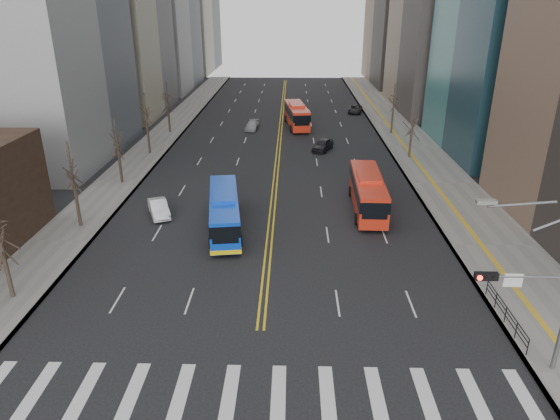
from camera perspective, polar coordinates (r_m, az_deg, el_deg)
ground at (r=25.76m, az=-2.98°, el=-20.18°), size 220.00×220.00×0.00m
sidewalk_right at (r=68.02m, az=14.88°, el=7.03°), size 7.00×130.00×0.15m
sidewalk_left at (r=68.63m, az=-14.16°, el=7.23°), size 5.00×130.00×0.15m
crosswalk at (r=25.76m, az=-2.98°, el=-20.17°), size 26.70×4.00×0.01m
centerline at (r=75.90m, az=0.06°, el=9.30°), size 0.55×100.00×0.01m
signal_mast at (r=27.18m, az=27.80°, el=-7.97°), size 5.37×0.37×9.39m
pedestrian_railing at (r=32.45m, az=24.41°, el=-10.57°), size 0.06×6.06×1.02m
street_trees at (r=55.57m, az=-7.96°, el=9.28°), size 35.20×47.20×7.60m
blue_bus at (r=41.35m, az=-6.40°, el=-0.02°), size 3.84×11.09×3.19m
red_bus_near at (r=45.58m, az=10.00°, el=2.25°), size 2.96×10.74×3.40m
red_bus_far at (r=76.74m, az=1.92°, el=10.93°), size 3.97×11.28×3.51m
car_white at (r=45.36m, az=-13.69°, el=0.21°), size 2.96×4.43×1.38m
car_dark_mid at (r=64.31m, az=4.93°, el=7.43°), size 3.29×4.62×1.46m
car_silver at (r=75.09m, az=-3.22°, el=9.60°), size 2.09×4.38×1.23m
car_dark_far at (r=87.98m, az=8.58°, el=11.33°), size 3.02×4.93×1.28m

